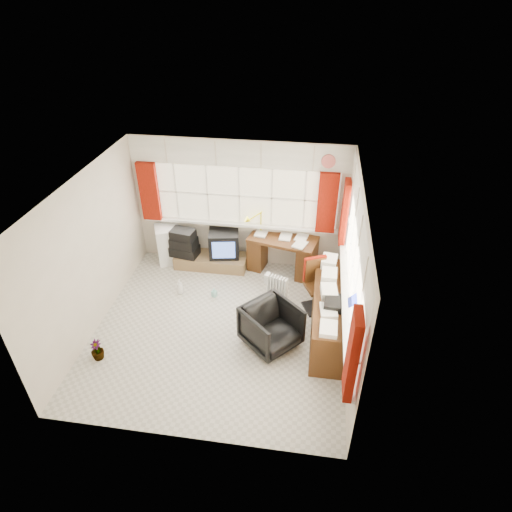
{
  "coord_description": "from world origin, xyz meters",
  "views": [
    {
      "loc": [
        1.34,
        -5.04,
        4.9
      ],
      "look_at": [
        0.52,
        0.55,
        1.12
      ],
      "focal_mm": 30.0,
      "sensor_mm": 36.0,
      "label": 1
    }
  ],
  "objects_px": {
    "desk_lamp": "(261,217)",
    "mini_fridge": "(169,244)",
    "credenza": "(328,312)",
    "radiator": "(277,292)",
    "tv_bench": "(211,261)",
    "office_chair": "(271,327)",
    "desk": "(282,253)",
    "task_chair": "(316,282)",
    "crt_tv": "(224,243)"
  },
  "relations": [
    {
      "from": "office_chair",
      "to": "tv_bench",
      "type": "distance_m",
      "value": 2.41
    },
    {
      "from": "office_chair",
      "to": "mini_fridge",
      "type": "bearing_deg",
      "value": 91.54
    },
    {
      "from": "credenza",
      "to": "crt_tv",
      "type": "distance_m",
      "value": 2.59
    },
    {
      "from": "desk",
      "to": "mini_fridge",
      "type": "xyz_separation_m",
      "value": [
        -2.26,
        -0.0,
        -0.02
      ]
    },
    {
      "from": "radiator",
      "to": "tv_bench",
      "type": "distance_m",
      "value": 1.67
    },
    {
      "from": "desk_lamp",
      "to": "crt_tv",
      "type": "relative_size",
      "value": 0.71
    },
    {
      "from": "desk",
      "to": "credenza",
      "type": "distance_m",
      "value": 1.83
    },
    {
      "from": "radiator",
      "to": "mini_fridge",
      "type": "height_order",
      "value": "mini_fridge"
    },
    {
      "from": "desk_lamp",
      "to": "crt_tv",
      "type": "height_order",
      "value": "desk_lamp"
    },
    {
      "from": "tv_bench",
      "to": "credenza",
      "type": "bearing_deg",
      "value": -33.71
    },
    {
      "from": "desk",
      "to": "office_chair",
      "type": "height_order",
      "value": "desk"
    },
    {
      "from": "desk",
      "to": "desk_lamp",
      "type": "height_order",
      "value": "desk_lamp"
    },
    {
      "from": "office_chair",
      "to": "tv_bench",
      "type": "xyz_separation_m",
      "value": [
        -1.42,
        1.93,
        -0.23
      ]
    },
    {
      "from": "desk_lamp",
      "to": "desk",
      "type": "bearing_deg",
      "value": -20.64
    },
    {
      "from": "office_chair",
      "to": "desk_lamp",
      "type": "bearing_deg",
      "value": 54.92
    },
    {
      "from": "task_chair",
      "to": "office_chair",
      "type": "distance_m",
      "value": 1.23
    },
    {
      "from": "task_chair",
      "to": "credenza",
      "type": "height_order",
      "value": "task_chair"
    },
    {
      "from": "desk",
      "to": "desk_lamp",
      "type": "relative_size",
      "value": 2.99
    },
    {
      "from": "desk",
      "to": "crt_tv",
      "type": "height_order",
      "value": "crt_tv"
    },
    {
      "from": "crt_tv",
      "to": "tv_bench",
      "type": "bearing_deg",
      "value": -159.44
    },
    {
      "from": "credenza",
      "to": "radiator",
      "type": "bearing_deg",
      "value": 145.01
    },
    {
      "from": "desk",
      "to": "desk_lamp",
      "type": "distance_m",
      "value": 0.8
    },
    {
      "from": "credenza",
      "to": "task_chair",
      "type": "bearing_deg",
      "value": 109.8
    },
    {
      "from": "tv_bench",
      "to": "crt_tv",
      "type": "relative_size",
      "value": 2.17
    },
    {
      "from": "mini_fridge",
      "to": "radiator",
      "type": "bearing_deg",
      "value": -23.51
    },
    {
      "from": "radiator",
      "to": "office_chair",
      "type": "bearing_deg",
      "value": -89.19
    },
    {
      "from": "office_chair",
      "to": "tv_bench",
      "type": "bearing_deg",
      "value": 79.19
    },
    {
      "from": "desk",
      "to": "tv_bench",
      "type": "distance_m",
      "value": 1.43
    },
    {
      "from": "desk",
      "to": "credenza",
      "type": "xyz_separation_m",
      "value": [
        0.88,
        -1.6,
        -0.01
      ]
    },
    {
      "from": "office_chair",
      "to": "credenza",
      "type": "relative_size",
      "value": 0.39
    },
    {
      "from": "credenza",
      "to": "office_chair",
      "type": "bearing_deg",
      "value": -154.39
    },
    {
      "from": "task_chair",
      "to": "radiator",
      "type": "xyz_separation_m",
      "value": [
        -0.65,
        -0.01,
        -0.28
      ]
    },
    {
      "from": "crt_tv",
      "to": "office_chair",
      "type": "bearing_deg",
      "value": -60.22
    },
    {
      "from": "desk_lamp",
      "to": "mini_fridge",
      "type": "relative_size",
      "value": 0.6
    },
    {
      "from": "tv_bench",
      "to": "crt_tv",
      "type": "distance_m",
      "value": 0.47
    },
    {
      "from": "credenza",
      "to": "desk",
      "type": "bearing_deg",
      "value": 118.82
    },
    {
      "from": "office_chair",
      "to": "tv_bench",
      "type": "relative_size",
      "value": 0.56
    },
    {
      "from": "radiator",
      "to": "tv_bench",
      "type": "height_order",
      "value": "radiator"
    },
    {
      "from": "desk_lamp",
      "to": "mini_fridge",
      "type": "xyz_separation_m",
      "value": [
        -1.82,
        -0.17,
        -0.66
      ]
    },
    {
      "from": "desk",
      "to": "radiator",
      "type": "relative_size",
      "value": 2.51
    },
    {
      "from": "office_chair",
      "to": "radiator",
      "type": "height_order",
      "value": "office_chair"
    },
    {
      "from": "desk_lamp",
      "to": "task_chair",
      "type": "xyz_separation_m",
      "value": [
        1.1,
        -1.14,
        -0.54
      ]
    },
    {
      "from": "desk_lamp",
      "to": "task_chair",
      "type": "height_order",
      "value": "desk_lamp"
    },
    {
      "from": "radiator",
      "to": "desk",
      "type": "bearing_deg",
      "value": 90.33
    },
    {
      "from": "desk_lamp",
      "to": "tv_bench",
      "type": "bearing_deg",
      "value": -165.49
    },
    {
      "from": "credenza",
      "to": "mini_fridge",
      "type": "height_order",
      "value": "credenza"
    },
    {
      "from": "desk_lamp",
      "to": "task_chair",
      "type": "bearing_deg",
      "value": -46.08
    },
    {
      "from": "desk",
      "to": "radiator",
      "type": "xyz_separation_m",
      "value": [
        0.01,
        -0.99,
        -0.18
      ]
    },
    {
      "from": "tv_bench",
      "to": "mini_fridge",
      "type": "xyz_separation_m",
      "value": [
        -0.87,
        0.08,
        0.26
      ]
    },
    {
      "from": "credenza",
      "to": "mini_fridge",
      "type": "distance_m",
      "value": 3.53
    }
  ]
}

